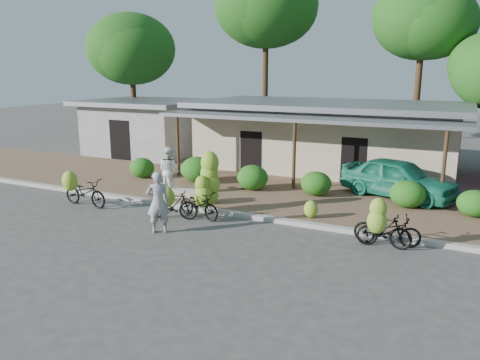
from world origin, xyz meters
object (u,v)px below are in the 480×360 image
(teal_van, at_px, (399,178))
(bike_far_right, at_px, (389,231))
(bike_center, at_px, (204,191))
(sack_near, at_px, (186,193))
(bike_right, at_px, (381,226))
(sack_far, at_px, (176,191))
(bike_left, at_px, (172,203))
(vendor, at_px, (158,202))
(tree_center_right, at_px, (420,18))
(bike_far_left, at_px, (83,191))
(tree_far_center, at_px, (264,5))
(bystander, at_px, (169,170))
(tree_back_left, at_px, (130,47))

(teal_van, bearing_deg, bike_far_right, -156.58)
(bike_center, distance_m, sack_near, 2.24)
(bike_right, relative_size, bike_far_right, 0.91)
(sack_far, bearing_deg, bike_left, -58.62)
(vendor, distance_m, teal_van, 9.26)
(sack_far, bearing_deg, tree_center_right, 62.26)
(bike_far_left, relative_size, bike_far_right, 1.07)
(bike_right, distance_m, teal_van, 5.38)
(bike_far_right, bearing_deg, tree_far_center, 20.10)
(vendor, xyz_separation_m, bystander, (-2.10, 3.67, 0.09))
(tree_back_left, distance_m, sack_near, 15.77)
(sack_far, relative_size, bystander, 0.40)
(bike_left, distance_m, teal_van, 8.62)
(tree_back_left, distance_m, teal_van, 19.69)
(tree_back_left, height_order, tree_center_right, tree_center_right)
(bike_far_left, height_order, sack_far, bike_far_left)
(sack_far, xyz_separation_m, teal_van, (7.84, 3.39, 0.61))
(bystander, bearing_deg, tree_center_right, -103.07)
(bike_center, height_order, teal_van, bike_center)
(bike_far_left, height_order, vendor, vendor)
(sack_near, bearing_deg, tree_far_center, 100.69)
(tree_back_left, bearing_deg, tree_far_center, 20.56)
(bike_center, height_order, vendor, bike_center)
(tree_center_right, bearing_deg, sack_near, -115.57)
(teal_van, bearing_deg, bike_left, 150.74)
(tree_center_right, distance_m, teal_van, 12.17)
(bike_center, bearing_deg, bike_right, -79.18)
(bike_center, distance_m, sack_far, 2.77)
(bike_right, xyz_separation_m, bystander, (-8.43, 2.03, 0.41))
(tree_center_right, bearing_deg, sack_far, -117.74)
(tree_back_left, bearing_deg, bike_right, -33.59)
(tree_far_center, bearing_deg, bike_far_left, -91.59)
(bystander, bearing_deg, bike_right, -177.77)
(tree_center_right, relative_size, bike_center, 4.38)
(vendor, bearing_deg, bystander, -94.36)
(tree_far_center, distance_m, sack_near, 15.84)
(sack_near, height_order, sack_far, sack_near)
(bike_left, height_order, bike_far_right, bike_left)
(bike_far_left, xyz_separation_m, bike_center, (4.54, 0.93, 0.28))
(teal_van, bearing_deg, tree_far_center, 63.77)
(bike_left, xyz_separation_m, bystander, (-1.79, 2.47, 0.47))
(bike_center, relative_size, bike_right, 1.31)
(tree_far_center, distance_m, bike_far_left, 17.52)
(bike_left, bearing_deg, teal_van, -63.39)
(tree_far_center, height_order, vendor, tree_far_center)
(bike_far_right, height_order, sack_far, bike_far_right)
(tree_far_center, height_order, bike_center, tree_far_center)
(tree_far_center, relative_size, sack_near, 13.17)
(bike_center, relative_size, bystander, 1.19)
(tree_center_right, height_order, teal_van, tree_center_right)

